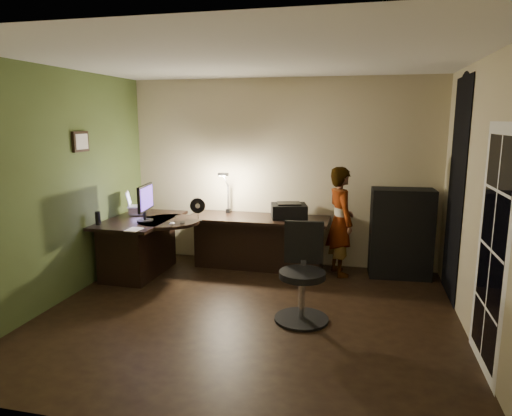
% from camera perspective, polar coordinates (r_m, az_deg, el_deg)
% --- Properties ---
extents(floor, '(4.50, 4.00, 0.01)m').
position_cam_1_polar(floor, '(5.14, -1.08, -13.36)').
color(floor, black).
rests_on(floor, ground).
extents(ceiling, '(4.50, 4.00, 0.01)m').
position_cam_1_polar(ceiling, '(4.72, -1.21, 18.18)').
color(ceiling, silver).
rests_on(ceiling, floor).
extents(wall_back, '(4.50, 0.01, 2.70)m').
position_cam_1_polar(wall_back, '(6.69, 3.14, 4.41)').
color(wall_back, '#BEB089').
rests_on(wall_back, floor).
extents(wall_front, '(4.50, 0.01, 2.70)m').
position_cam_1_polar(wall_front, '(2.89, -11.09, -4.56)').
color(wall_front, '#BEB089').
rests_on(wall_front, floor).
extents(wall_left, '(0.01, 4.00, 2.70)m').
position_cam_1_polar(wall_left, '(5.73, -23.57, 2.41)').
color(wall_left, '#BEB089').
rests_on(wall_left, floor).
extents(wall_right, '(0.01, 4.00, 2.70)m').
position_cam_1_polar(wall_right, '(4.73, 26.38, 0.53)').
color(wall_right, '#BEB089').
rests_on(wall_right, floor).
extents(green_wall_overlay, '(0.00, 4.00, 2.70)m').
position_cam_1_polar(green_wall_overlay, '(5.72, -23.45, 2.40)').
color(green_wall_overlay, '#445729').
rests_on(green_wall_overlay, floor).
extents(arched_doorway, '(0.01, 0.90, 2.60)m').
position_cam_1_polar(arched_doorway, '(5.84, 23.72, 2.05)').
color(arched_doorway, black).
rests_on(arched_doorway, floor).
extents(french_door, '(0.02, 0.92, 2.10)m').
position_cam_1_polar(french_door, '(4.26, 27.42, -4.74)').
color(french_door, white).
rests_on(french_door, floor).
extents(framed_picture, '(0.04, 0.30, 0.25)m').
position_cam_1_polar(framed_picture, '(6.03, -21.11, 7.75)').
color(framed_picture, black).
rests_on(framed_picture, wall_left).
extents(desk_left, '(0.86, 1.37, 0.78)m').
position_cam_1_polar(desk_left, '(6.52, -14.13, -4.67)').
color(desk_left, black).
rests_on(desk_left, floor).
extents(desk_right, '(2.01, 0.72, 0.75)m').
position_cam_1_polar(desk_right, '(6.56, 0.23, -4.37)').
color(desk_right, black).
rests_on(desk_right, floor).
extents(cabinet, '(0.83, 0.45, 1.21)m').
position_cam_1_polar(cabinet, '(6.47, 17.67, -3.03)').
color(cabinet, black).
rests_on(cabinet, floor).
extents(laptop_stand, '(0.31, 0.28, 0.10)m').
position_cam_1_polar(laptop_stand, '(6.66, -14.49, -0.28)').
color(laptop_stand, silver).
rests_on(laptop_stand, desk_left).
extents(laptop, '(0.39, 0.38, 0.21)m').
position_cam_1_polar(laptop, '(6.64, -14.56, 1.06)').
color(laptop, silver).
rests_on(laptop, laptop_stand).
extents(monitor, '(0.18, 0.54, 0.35)m').
position_cam_1_polar(monitor, '(6.15, -13.77, 0.01)').
color(monitor, black).
rests_on(monitor, desk_left).
extents(mouse, '(0.10, 0.12, 0.04)m').
position_cam_1_polar(mouse, '(5.87, -10.46, -1.94)').
color(mouse, silver).
rests_on(mouse, desk_left).
extents(phone, '(0.11, 0.14, 0.01)m').
position_cam_1_polar(phone, '(6.00, -9.19, -1.76)').
color(phone, black).
rests_on(phone, desk_left).
extents(pen, '(0.01, 0.12, 0.01)m').
position_cam_1_polar(pen, '(6.40, -9.98, -0.99)').
color(pen, black).
rests_on(pen, desk_left).
extents(speaker, '(0.08, 0.08, 0.17)m').
position_cam_1_polar(speaker, '(6.12, -19.16, -1.22)').
color(speaker, black).
rests_on(speaker, desk_left).
extents(notepad, '(0.16, 0.22, 0.01)m').
position_cam_1_polar(notepad, '(5.72, -15.02, -2.62)').
color(notepad, silver).
rests_on(notepad, desk_left).
extents(desk_fan, '(0.23, 0.18, 0.32)m').
position_cam_1_polar(desk_fan, '(6.25, -7.26, -0.18)').
color(desk_fan, black).
rests_on(desk_fan, desk_right).
extents(headphones, '(0.20, 0.15, 0.09)m').
position_cam_1_polar(headphones, '(6.53, 3.01, -0.65)').
color(headphones, '#27549C').
rests_on(headphones, desk_right).
extents(printer, '(0.57, 0.49, 0.22)m').
position_cam_1_polar(printer, '(6.43, 4.13, -0.28)').
color(printer, black).
rests_on(printer, desk_right).
extents(desk_lamp, '(0.23, 0.33, 0.66)m').
position_cam_1_polar(desk_lamp, '(6.73, -3.52, 2.15)').
color(desk_lamp, black).
rests_on(desk_lamp, desk_right).
extents(office_chair, '(0.62, 0.62, 1.04)m').
position_cam_1_polar(office_chair, '(4.86, 5.81, -8.23)').
color(office_chair, black).
rests_on(office_chair, floor).
extents(person, '(0.55, 0.64, 1.50)m').
position_cam_1_polar(person, '(6.33, 10.51, -1.66)').
color(person, '#D8A88C').
rests_on(person, floor).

